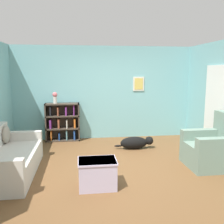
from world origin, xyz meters
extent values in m
plane|color=brown|center=(0.00, 0.00, 0.00)|extent=(14.00, 14.00, 0.00)
cube|color=#7AB7BC|center=(0.00, 2.25, 1.30)|extent=(5.60, 0.10, 2.60)
cube|color=silver|center=(1.00, 2.19, 1.55)|extent=(0.32, 0.02, 0.40)
cube|color=#DBBC56|center=(1.00, 2.18, 1.55)|extent=(0.24, 0.01, 0.32)
cube|color=white|center=(2.49, 0.70, 1.02)|extent=(0.02, 0.84, 2.05)
sphere|color=tan|center=(2.46, 0.35, 1.00)|extent=(0.05, 0.05, 0.05)
cube|color=beige|center=(-1.98, -0.16, 0.20)|extent=(0.89, 1.96, 0.41)
cube|color=beige|center=(-1.98, 0.74, 0.51)|extent=(0.89, 0.16, 0.19)
ellipsoid|color=gray|center=(-2.23, 0.52, 0.60)|extent=(0.14, 0.38, 0.38)
cube|color=#42382D|center=(-1.60, 2.03, 0.52)|extent=(0.04, 0.29, 1.05)
cube|color=#42382D|center=(-0.71, 2.03, 0.52)|extent=(0.04, 0.29, 1.05)
cube|color=#42382D|center=(-1.16, 2.17, 0.52)|extent=(0.92, 0.02, 1.05)
cube|color=#42382D|center=(-1.16, 2.03, 0.02)|extent=(0.92, 0.29, 0.04)
cube|color=#42382D|center=(-1.16, 2.03, 0.35)|extent=(0.92, 0.29, 0.04)
cube|color=#42382D|center=(-1.16, 2.03, 0.70)|extent=(0.92, 0.29, 0.04)
cube|color=#42382D|center=(-1.16, 2.03, 1.03)|extent=(0.92, 0.29, 0.04)
cube|color=orange|center=(-1.47, 2.02, 0.16)|extent=(0.03, 0.22, 0.28)
cube|color=#7A2D84|center=(-1.48, 2.02, 0.49)|extent=(0.05, 0.22, 0.24)
cube|color=black|center=(-1.47, 2.02, 0.84)|extent=(0.03, 0.22, 0.25)
cube|color=#234C9E|center=(-1.26, 2.02, 0.12)|extent=(0.03, 0.22, 0.21)
cube|color=brown|center=(-1.26, 2.02, 0.49)|extent=(0.04, 0.22, 0.25)
cube|color=brown|center=(-1.27, 2.02, 0.83)|extent=(0.03, 0.22, 0.23)
cube|color=#60939E|center=(-1.05, 2.02, 0.16)|extent=(0.03, 0.22, 0.28)
cube|color=silver|center=(-1.04, 2.02, 0.48)|extent=(0.03, 0.22, 0.22)
cube|color=#7A2D84|center=(-1.06, 2.02, 0.83)|extent=(0.04, 0.22, 0.23)
cube|color=#234C9E|center=(-0.85, 2.02, 0.15)|extent=(0.04, 0.22, 0.27)
cube|color=orange|center=(-0.83, 2.02, 0.49)|extent=(0.04, 0.22, 0.25)
cube|color=#7A2D84|center=(-0.84, 2.02, 0.86)|extent=(0.03, 0.22, 0.29)
cube|color=gray|center=(1.91, -0.27, 0.24)|extent=(0.93, 0.87, 0.47)
cube|color=gray|center=(1.91, -0.62, 0.58)|extent=(0.93, 0.18, 0.22)
cube|color=gray|center=(1.91, 0.08, 0.58)|extent=(0.93, 0.18, 0.22)
cube|color=#BCB2D1|center=(-0.41, -0.90, 0.24)|extent=(0.61, 0.44, 0.47)
cube|color=silver|center=(-0.41, -0.90, 0.46)|extent=(0.63, 0.46, 0.03)
ellipsoid|color=black|center=(0.63, 1.05, 0.15)|extent=(0.68, 0.28, 0.31)
sphere|color=black|center=(1.02, 1.05, 0.20)|extent=(0.21, 0.21, 0.21)
ellipsoid|color=black|center=(0.25, 1.09, 0.08)|extent=(0.20, 0.05, 0.05)
cylinder|color=silver|center=(-1.34, 2.03, 1.14)|extent=(0.10, 0.10, 0.18)
sphere|color=#E06B70|center=(-1.34, 2.03, 1.29)|extent=(0.13, 0.13, 0.13)
camera|label=1|loc=(-0.68, -4.80, 1.92)|focal=40.00mm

